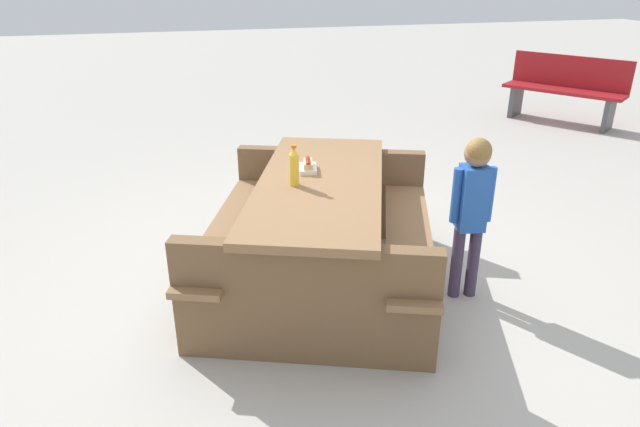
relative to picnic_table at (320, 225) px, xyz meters
name	(u,v)px	position (x,y,z in m)	size (l,w,h in m)	color
ground_plane	(320,285)	(0.00, 0.00, -0.44)	(30.00, 30.00, 0.00)	#B7B2A8
picnic_table	(320,225)	(0.00, 0.00, 0.00)	(2.17, 1.93, 0.75)	olive
soda_bottle	(294,167)	(-0.04, 0.17, 0.42)	(0.06, 0.06, 0.25)	yellow
hotdog_tray	(308,166)	(0.18, 0.03, 0.34)	(0.20, 0.14, 0.08)	white
child_in_coat	(472,199)	(-0.35, -0.86, 0.23)	(0.17, 0.26, 1.06)	#3F334C
park_bench_mid	(565,88)	(3.26, -4.13, 0.00)	(1.44, 1.22, 0.85)	maroon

